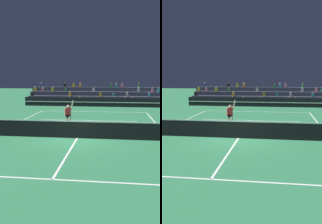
% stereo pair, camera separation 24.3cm
% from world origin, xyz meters
% --- Properties ---
extents(ground_plane, '(120.00, 120.00, 0.00)m').
position_xyz_m(ground_plane, '(0.00, 0.00, 0.00)').
color(ground_plane, '#2D7A4C').
extents(court_lines, '(11.10, 23.90, 0.01)m').
position_xyz_m(court_lines, '(0.00, 0.00, 0.00)').
color(court_lines, white).
rests_on(court_lines, ground).
extents(tennis_net, '(12.00, 0.10, 1.10)m').
position_xyz_m(tennis_net, '(0.00, 0.00, 0.54)').
color(tennis_net, slate).
rests_on(tennis_net, ground).
extents(sponsor_banner_wall, '(18.00, 0.26, 1.10)m').
position_xyz_m(sponsor_banner_wall, '(0.00, 16.54, 0.55)').
color(sponsor_banner_wall, black).
rests_on(sponsor_banner_wall, ground).
extents(bleacher_stand, '(18.42, 3.80, 2.83)m').
position_xyz_m(bleacher_stand, '(-0.00, 19.71, 0.83)').
color(bleacher_stand, '#383D4C').
rests_on(bleacher_stand, ground).
extents(tennis_player, '(0.88, 0.33, 2.50)m').
position_xyz_m(tennis_player, '(-1.00, 2.72, 0.99)').
color(tennis_player, beige).
rests_on(tennis_player, ground).
extents(tennis_ball, '(0.07, 0.07, 0.07)m').
position_xyz_m(tennis_ball, '(-1.84, 1.46, 0.03)').
color(tennis_ball, '#C6DB33').
rests_on(tennis_ball, ground).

